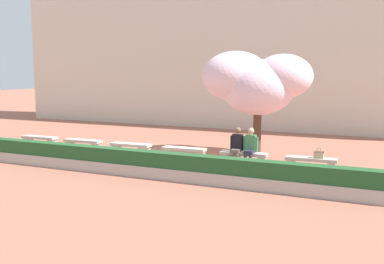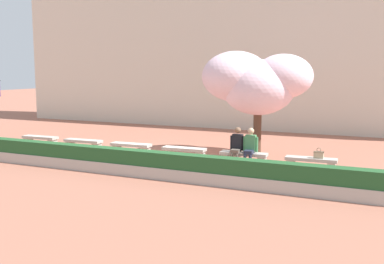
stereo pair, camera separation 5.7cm
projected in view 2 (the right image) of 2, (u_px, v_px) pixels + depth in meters
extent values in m
plane|color=#9E604C|center=(157.00, 157.00, 16.56)|extent=(100.00, 100.00, 0.00)
cube|color=beige|center=(247.00, 41.00, 25.50)|extent=(28.00, 4.00, 9.68)
cube|color=#ADA89E|center=(40.00, 137.00, 18.81)|extent=(1.62, 0.49, 0.10)
cube|color=#ADA89E|center=(29.00, 142.00, 19.08)|extent=(0.26, 0.35, 0.35)
cube|color=#ADA89E|center=(53.00, 144.00, 18.61)|extent=(0.26, 0.35, 0.35)
cube|color=#ADA89E|center=(83.00, 141.00, 17.89)|extent=(1.62, 0.49, 0.10)
cube|color=#ADA89E|center=(70.00, 145.00, 18.16)|extent=(0.26, 0.35, 0.35)
cube|color=#ADA89E|center=(97.00, 147.00, 17.69)|extent=(0.26, 0.35, 0.35)
cube|color=#ADA89E|center=(131.00, 145.00, 16.97)|extent=(1.62, 0.49, 0.10)
cube|color=#ADA89E|center=(117.00, 149.00, 17.24)|extent=(0.26, 0.35, 0.35)
cube|color=#ADA89E|center=(146.00, 152.00, 16.77)|extent=(0.26, 0.35, 0.35)
cube|color=#ADA89E|center=(184.00, 149.00, 16.05)|extent=(1.62, 0.49, 0.10)
cube|color=#ADA89E|center=(168.00, 154.00, 16.31)|extent=(0.26, 0.35, 0.35)
cube|color=#ADA89E|center=(200.00, 156.00, 15.85)|extent=(0.26, 0.35, 0.35)
cube|color=#ADA89E|center=(244.00, 154.00, 15.13)|extent=(1.62, 0.49, 0.10)
cube|color=#ADA89E|center=(226.00, 159.00, 15.39)|extent=(0.26, 0.35, 0.35)
cube|color=#ADA89E|center=(262.00, 162.00, 14.93)|extent=(0.26, 0.35, 0.35)
cube|color=#ADA89E|center=(311.00, 159.00, 14.21)|extent=(1.62, 0.49, 0.10)
cube|color=#ADA89E|center=(291.00, 165.00, 14.47)|extent=(0.26, 0.35, 0.35)
cube|color=#ADA89E|center=(331.00, 168.00, 14.00)|extent=(0.26, 0.35, 0.35)
cube|color=black|center=(231.00, 166.00, 14.92)|extent=(0.11, 0.22, 0.06)
cylinder|color=brown|center=(231.00, 160.00, 14.95)|extent=(0.10, 0.10, 0.42)
cube|color=black|center=(236.00, 167.00, 14.85)|extent=(0.11, 0.22, 0.06)
cylinder|color=brown|center=(237.00, 160.00, 14.88)|extent=(0.10, 0.10, 0.42)
cube|color=brown|center=(236.00, 151.00, 15.04)|extent=(0.30, 0.41, 0.12)
cube|color=black|center=(238.00, 142.00, 15.21)|extent=(0.35, 0.24, 0.54)
sphere|color=brown|center=(238.00, 130.00, 15.15)|extent=(0.21, 0.21, 0.21)
cylinder|color=black|center=(232.00, 143.00, 15.27)|extent=(0.09, 0.09, 0.50)
cylinder|color=black|center=(243.00, 144.00, 15.12)|extent=(0.09, 0.09, 0.50)
cube|color=black|center=(244.00, 167.00, 14.73)|extent=(0.11, 0.23, 0.06)
cylinder|color=#23283D|center=(245.00, 161.00, 14.75)|extent=(0.10, 0.10, 0.42)
cube|color=black|center=(250.00, 168.00, 14.66)|extent=(0.11, 0.23, 0.06)
cylinder|color=#23283D|center=(250.00, 161.00, 14.69)|extent=(0.10, 0.10, 0.42)
cube|color=#23283D|center=(249.00, 152.00, 14.85)|extent=(0.30, 0.42, 0.12)
cube|color=#428451|center=(251.00, 143.00, 15.02)|extent=(0.35, 0.24, 0.54)
sphere|color=tan|center=(251.00, 131.00, 14.96)|extent=(0.21, 0.21, 0.21)
cylinder|color=#428451|center=(245.00, 144.00, 15.08)|extent=(0.09, 0.09, 0.50)
cylinder|color=#428451|center=(257.00, 145.00, 14.93)|extent=(0.09, 0.09, 0.50)
cube|color=tan|center=(319.00, 155.00, 14.07)|extent=(0.30, 0.14, 0.22)
cube|color=gray|center=(319.00, 152.00, 14.05)|extent=(0.30, 0.15, 0.04)
torus|color=#807259|center=(319.00, 150.00, 14.05)|extent=(0.14, 0.02, 0.14)
cylinder|color=#513828|center=(257.00, 134.00, 16.91)|extent=(0.30, 0.30, 1.60)
ellipsoid|color=#F4CCDB|center=(258.00, 87.00, 16.67)|extent=(2.76, 2.61, 2.07)
ellipsoid|color=#F4CCDB|center=(236.00, 76.00, 16.99)|extent=(2.55, 2.70, 1.91)
ellipsoid|color=#F4CCDB|center=(283.00, 76.00, 16.39)|extent=(2.18, 1.95, 1.63)
cube|color=#ADA89E|center=(113.00, 167.00, 14.01)|extent=(16.59, 0.50, 0.36)
cube|color=#235128|center=(113.00, 155.00, 13.96)|extent=(16.49, 0.44, 0.44)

